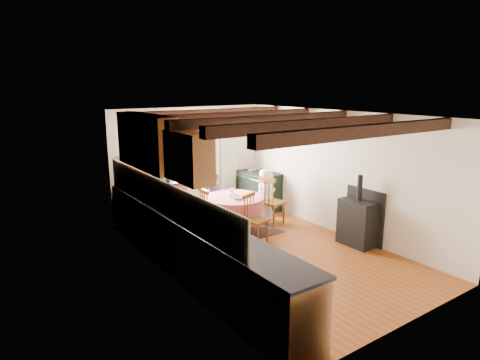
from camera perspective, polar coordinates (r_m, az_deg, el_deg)
floor at (r=7.45m, az=3.56°, el=-9.80°), size 3.60×5.50×0.00m
ceiling at (r=6.89m, az=3.84°, el=8.93°), size 3.60×5.50×0.00m
wall_back at (r=9.34m, az=-6.84°, el=2.51°), size 3.60×0.00×2.40m
wall_front at (r=5.30m, az=22.60°, el=-6.59°), size 3.60×0.00×2.40m
wall_left at (r=6.16m, az=-9.59°, el=-3.07°), size 0.00×5.50×2.40m
wall_right at (r=8.29m, az=13.50°, el=0.91°), size 0.00×5.50×2.40m
beam_a at (r=5.48m, az=17.02°, el=6.41°), size 3.60×0.16×0.16m
beam_b at (r=6.15m, az=9.68°, el=7.45°), size 3.60×0.16×0.16m
beam_c at (r=6.90m, az=3.83°, el=8.19°), size 3.60×0.16×0.16m
beam_d at (r=7.70m, az=-0.86°, el=8.72°), size 3.60×0.16×0.16m
beam_e at (r=8.55m, az=-4.64°, el=9.10°), size 3.60×0.16×0.16m
splash_left at (r=6.43m, az=-10.57°, el=-2.43°), size 0.02×4.50×0.55m
splash_back at (r=8.91m, az=-12.46°, el=1.79°), size 1.40×0.02×0.55m
base_cabinet_left at (r=6.53m, az=-6.93°, el=-9.10°), size 0.60×5.30×0.88m
base_cabinet_back at (r=8.81m, az=-11.82°, el=-3.39°), size 1.30×0.60×0.88m
worktop_left at (r=6.38m, az=-6.88°, el=-5.23°), size 0.64×5.30×0.04m
worktop_back at (r=8.68m, az=-11.91°, el=-0.51°), size 1.30×0.64×0.04m
wall_cabinet_glass at (r=7.15m, az=-12.71°, el=5.17°), size 0.34×1.80×0.90m
wall_cabinet_solid at (r=5.81m, az=-7.06°, el=3.14°), size 0.34×0.90×0.70m
window_frame at (r=9.31m, az=-6.31°, el=4.99°), size 1.34×0.03×1.54m
window_pane at (r=9.31m, az=-6.33°, el=4.99°), size 1.20×0.01×1.40m
curtain_left at (r=8.95m, az=-10.76°, el=1.26°), size 0.35×0.10×2.10m
curtain_right at (r=9.74m, az=-1.60°, el=2.44°), size 0.35×0.10×2.10m
curtain_rod at (r=9.17m, az=-6.15°, el=8.64°), size 2.00×0.03×0.03m
wall_picture at (r=9.85m, az=3.52°, el=6.07°), size 0.04×0.50×0.60m
wall_plate at (r=9.77m, az=-1.36°, el=6.03°), size 0.30×0.02×0.30m
rug at (r=8.44m, az=-0.80°, el=-6.94°), size 1.62×1.26×0.01m
dining_table at (r=8.33m, az=-0.81°, el=-4.67°), size 1.18×1.18×0.71m
chair_near at (r=7.74m, az=2.19°, el=-5.28°), size 0.51×0.52×0.91m
chair_left at (r=7.92m, az=-6.04°, el=-4.74°), size 0.47×0.45×0.96m
chair_right at (r=8.71m, az=4.42°, el=-2.79°), size 0.55×0.54×1.04m
aga_range at (r=9.77m, az=2.60°, el=-1.42°), size 0.64×0.98×0.91m
cast_iron_stove at (r=7.84m, az=15.82°, el=-4.03°), size 0.39×0.65×1.31m
child_far at (r=8.93m, az=-3.64°, el=-2.31°), size 0.41×0.30×1.06m
child_right at (r=8.85m, az=3.52°, el=-2.14°), size 0.40×0.58×1.15m
bowl_a at (r=8.06m, az=-0.34°, el=-2.45°), size 0.25×0.25×0.05m
bowl_b at (r=8.22m, az=-0.85°, el=-2.10°), size 0.26×0.26×0.06m
cup at (r=8.52m, az=-1.13°, el=-1.45°), size 0.12×0.12×0.09m
canister_tall at (r=8.54m, az=-13.80°, el=0.24°), size 0.16×0.16×0.27m
canister_wide at (r=8.72m, az=-11.45°, el=0.39°), size 0.18×0.18×0.20m
canister_slim at (r=8.68m, az=-9.80°, el=0.66°), size 0.10×0.10×0.28m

